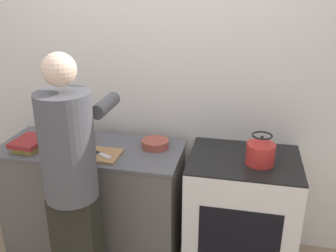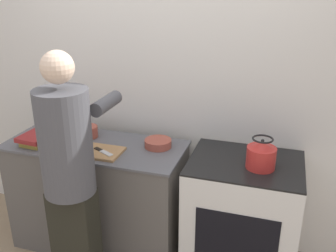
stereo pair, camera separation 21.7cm
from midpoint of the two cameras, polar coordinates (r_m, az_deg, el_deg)
wall_back at (r=2.91m, az=-3.79°, el=6.44°), size 8.00×0.05×2.60m
counter at (r=3.05m, az=-13.15°, el=-10.86°), size 1.35×0.57×0.90m
oven at (r=2.83m, az=8.75°, el=-13.23°), size 0.76×0.61×0.91m
person at (r=2.41m, az=-16.99°, el=-7.62°), size 0.37×0.60×1.69m
cutting_board at (r=2.69m, az=-13.02°, el=-4.31°), size 0.32×0.23×0.02m
knife at (r=2.67m, az=-12.53°, el=-4.24°), size 0.18×0.11×0.01m
kettle at (r=2.51m, az=11.56°, el=-3.88°), size 0.19×0.19×0.21m
bowl_prep at (r=2.97m, az=-15.07°, el=-1.32°), size 0.15×0.15×0.09m
bowl_mixing at (r=2.75m, az=-4.20°, el=-2.75°), size 0.20×0.20×0.06m
canister_jar at (r=3.06m, az=-18.38°, el=-0.11°), size 0.12×0.12×0.17m
book_stack at (r=2.94m, az=-22.36°, el=-2.53°), size 0.22×0.27×0.08m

